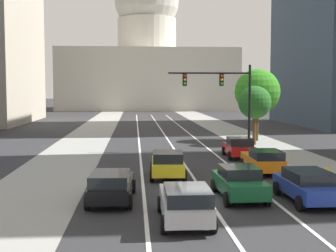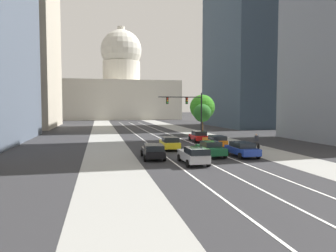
# 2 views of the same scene
# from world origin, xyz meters

# --- Properties ---
(ground_plane) EXTENTS (400.00, 400.00, 0.00)m
(ground_plane) POSITION_xyz_m (0.00, 40.00, 0.00)
(ground_plane) COLOR #2B2B2D
(sidewalk_left) EXTENTS (4.89, 130.00, 0.01)m
(sidewalk_left) POSITION_xyz_m (-8.20, 35.00, 0.01)
(sidewalk_left) COLOR gray
(sidewalk_left) RESTS_ON ground
(sidewalk_right) EXTENTS (4.89, 130.00, 0.01)m
(sidewalk_right) POSITION_xyz_m (8.20, 35.00, 0.01)
(sidewalk_right) COLOR gray
(sidewalk_right) RESTS_ON ground
(lane_stripe_left) EXTENTS (0.16, 90.00, 0.01)m
(lane_stripe_left) POSITION_xyz_m (-2.88, 25.00, 0.01)
(lane_stripe_left) COLOR white
(lane_stripe_left) RESTS_ON ground
(lane_stripe_center) EXTENTS (0.16, 90.00, 0.01)m
(lane_stripe_center) POSITION_xyz_m (0.00, 25.00, 0.01)
(lane_stripe_center) COLOR white
(lane_stripe_center) RESTS_ON ground
(lane_stripe_right) EXTENTS (0.16, 90.00, 0.01)m
(lane_stripe_right) POSITION_xyz_m (2.88, 25.00, 0.01)
(lane_stripe_right) COLOR white
(lane_stripe_right) RESTS_ON ground
(capitol_building) EXTENTS (42.82, 27.82, 36.71)m
(capitol_building) POSITION_xyz_m (0.00, 98.15, 11.89)
(capitol_building) COLOR beige
(capitol_building) RESTS_ON ground
(car_black) EXTENTS (2.13, 4.59, 1.42)m
(car_black) POSITION_xyz_m (-4.32, -0.59, 0.76)
(car_black) COLOR black
(car_black) RESTS_ON ground
(car_red) EXTENTS (2.13, 4.09, 1.50)m
(car_red) POSITION_xyz_m (4.31, 12.14, 0.78)
(car_red) COLOR red
(car_red) RESTS_ON ground
(car_yellow) EXTENTS (2.13, 4.14, 1.49)m
(car_yellow) POSITION_xyz_m (-1.44, 4.98, 0.78)
(car_yellow) COLOR yellow
(car_yellow) RESTS_ON ground
(car_silver) EXTENTS (1.97, 4.31, 1.51)m
(car_silver) POSITION_xyz_m (-1.44, -4.08, 0.80)
(car_silver) COLOR #B2B5BA
(car_silver) RESTS_ON ground
(car_blue) EXTENTS (2.07, 4.33, 1.42)m
(car_blue) POSITION_xyz_m (4.31, -1.23, 0.76)
(car_blue) COLOR #1E389E
(car_blue) RESTS_ON ground
(car_green) EXTENTS (2.05, 4.18, 1.48)m
(car_green) POSITION_xyz_m (1.44, -0.34, 0.76)
(car_green) COLOR #14512D
(car_green) RESTS_ON ground
(car_orange) EXTENTS (2.09, 4.35, 1.47)m
(car_orange) POSITION_xyz_m (4.31, 5.86, 0.77)
(car_orange) COLOR orange
(car_orange) RESTS_ON ground
(traffic_signal_mast) EXTENTS (6.74, 0.39, 6.96)m
(traffic_signal_mast) POSITION_xyz_m (4.03, 16.18, 4.85)
(traffic_signal_mast) COLOR black
(traffic_signal_mast) RESTS_ON ground
(fire_hydrant) EXTENTS (0.26, 0.35, 0.91)m
(fire_hydrant) POSITION_xyz_m (6.78, 2.45, 0.46)
(fire_hydrant) COLOR yellow
(fire_hydrant) RESTS_ON ground
(street_tree_near_right) EXTENTS (4.37, 4.37, 6.96)m
(street_tree_near_right) POSITION_xyz_m (8.56, 23.11, 4.76)
(street_tree_near_right) COLOR #51381E
(street_tree_near_right) RESTS_ON ground
(street_tree_mid_right) EXTENTS (2.96, 2.96, 5.31)m
(street_tree_mid_right) POSITION_xyz_m (7.46, 19.86, 3.80)
(street_tree_mid_right) COLOR #51381E
(street_tree_mid_right) RESTS_ON ground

